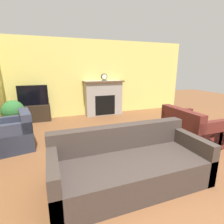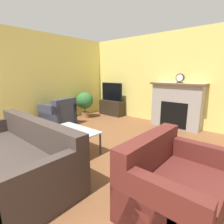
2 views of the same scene
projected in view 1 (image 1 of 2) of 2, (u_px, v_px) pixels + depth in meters
wall_back at (84, 78)px, 6.30m from camera, size 8.17×0.06×2.70m
fireplace at (104, 97)px, 6.48m from camera, size 1.47×0.46×1.27m
tv_stand at (35, 113)px, 5.72m from camera, size 0.97×0.37×0.54m
tv at (33, 95)px, 5.58m from camera, size 0.91×0.06×0.64m
couch_sectional at (129, 165)px, 2.65m from camera, size 2.32×1.00×0.82m
couch_loveseat at (190, 130)px, 4.15m from camera, size 0.91×1.21×0.82m
armchair_by_window at (14, 136)px, 3.77m from camera, size 0.91×0.91×0.82m
coffee_table at (104, 134)px, 3.57m from camera, size 1.08×0.63×0.45m
potted_plant at (13, 112)px, 4.68m from camera, size 0.58×0.58×0.89m
mantel_clock at (104, 77)px, 6.32m from camera, size 0.22×0.07×0.25m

